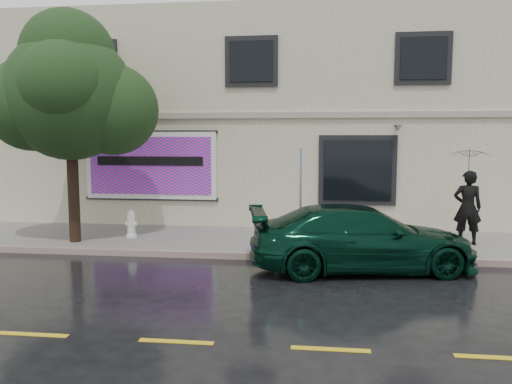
# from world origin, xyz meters

# --- Properties ---
(ground) EXTENTS (90.00, 90.00, 0.00)m
(ground) POSITION_xyz_m (0.00, 0.00, 0.00)
(ground) COLOR black
(ground) RESTS_ON ground
(sidewalk) EXTENTS (20.00, 3.50, 0.15)m
(sidewalk) POSITION_xyz_m (0.00, 3.25, 0.07)
(sidewalk) COLOR gray
(sidewalk) RESTS_ON ground
(curb) EXTENTS (20.00, 0.18, 0.16)m
(curb) POSITION_xyz_m (0.00, 1.50, 0.07)
(curb) COLOR gray
(curb) RESTS_ON ground
(road_marking) EXTENTS (19.00, 0.12, 0.01)m
(road_marking) POSITION_xyz_m (0.00, -3.50, 0.01)
(road_marking) COLOR gold
(road_marking) RESTS_ON ground
(building) EXTENTS (20.00, 8.12, 7.00)m
(building) POSITION_xyz_m (0.00, 9.00, 3.50)
(building) COLOR #ECE9BE
(building) RESTS_ON ground
(billboard) EXTENTS (4.30, 0.16, 2.20)m
(billboard) POSITION_xyz_m (-3.20, 4.92, 2.05)
(billboard) COLOR white
(billboard) RESTS_ON ground
(car) EXTENTS (5.24, 2.99, 1.44)m
(car) POSITION_xyz_m (2.99, 0.83, 0.72)
(car) COLOR black
(car) RESTS_ON ground
(pedestrian) EXTENTS (0.74, 0.52, 1.94)m
(pedestrian) POSITION_xyz_m (5.89, 3.17, 1.12)
(pedestrian) COLOR black
(pedestrian) RESTS_ON sidewalk
(umbrella) EXTENTS (1.28, 1.28, 0.81)m
(umbrella) POSITION_xyz_m (5.89, 3.17, 2.49)
(umbrella) COLOR black
(umbrella) RESTS_ON pedestrian
(street_tree) EXTENTS (3.34, 3.34, 5.52)m
(street_tree) POSITION_xyz_m (-4.43, 2.29, 3.99)
(street_tree) COLOR #2E2114
(street_tree) RESTS_ON sidewalk
(fire_hydrant) EXTENTS (0.32, 0.30, 0.78)m
(fire_hydrant) POSITION_xyz_m (-3.13, 3.00, 0.53)
(fire_hydrant) COLOR silver
(fire_hydrant) RESTS_ON sidewalk
(sign_pole) EXTENTS (0.31, 0.06, 2.53)m
(sign_pole) POSITION_xyz_m (1.61, 1.70, 1.67)
(sign_pole) COLOR gray
(sign_pole) RESTS_ON sidewalk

